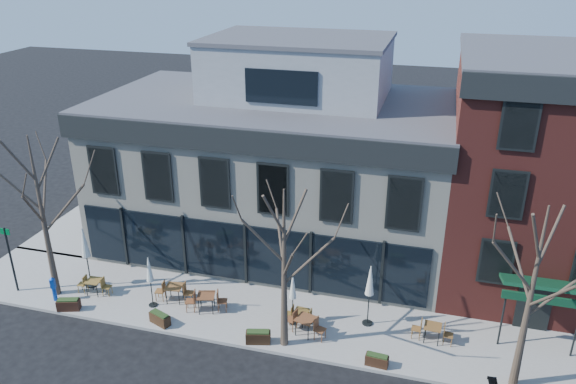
# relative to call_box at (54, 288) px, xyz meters

# --- Properties ---
(ground) EXTENTS (120.00, 120.00, 0.00)m
(ground) POSITION_rel_call_box_xyz_m (8.22, 3.72, -0.82)
(ground) COLOR black
(ground) RESTS_ON ground
(sidewalk_front) EXTENTS (33.50, 4.70, 0.15)m
(sidewalk_front) POSITION_rel_call_box_xyz_m (11.47, 1.57, -0.74)
(sidewalk_front) COLOR gray
(sidewalk_front) RESTS_ON ground
(sidewalk_side) EXTENTS (4.50, 12.00, 0.15)m
(sidewalk_side) POSITION_rel_call_box_xyz_m (-3.03, 9.72, -0.74)
(sidewalk_side) COLOR gray
(sidewalk_side) RESTS_ON ground
(corner_building) EXTENTS (18.39, 10.39, 11.10)m
(corner_building) POSITION_rel_call_box_xyz_m (8.30, 8.79, 3.91)
(corner_building) COLOR beige
(corner_building) RESTS_ON ground
(red_brick_building) EXTENTS (8.20, 11.78, 11.18)m
(red_brick_building) POSITION_rel_call_box_xyz_m (21.22, 8.70, 4.82)
(red_brick_building) COLOR maroon
(red_brick_building) RESTS_ON ground
(tree_corner) EXTENTS (3.93, 3.98, 7.92)m
(tree_corner) POSITION_rel_call_box_xyz_m (-0.27, 0.52, 3.43)
(tree_corner) COLOR #382B21
(tree_corner) RESTS_ON sidewalk_front
(tree_mid) EXTENTS (3.50, 3.55, 7.04)m
(tree_mid) POSITION_rel_call_box_xyz_m (11.23, -0.18, 2.98)
(tree_mid) COLOR #382B21
(tree_mid) RESTS_ON sidewalk_front
(tree_right) EXTENTS (3.72, 3.77, 7.48)m
(tree_right) POSITION_rel_call_box_xyz_m (20.23, -0.18, 3.20)
(tree_right) COLOR #382B21
(tree_right) RESTS_ON sidewalk_front
(sign_pole) EXTENTS (0.50, 0.10, 3.40)m
(sign_pole) POSITION_rel_call_box_xyz_m (-2.28, 0.22, 1.26)
(sign_pole) COLOR black
(sign_pole) RESTS_ON sidewalk_front
(call_box) EXTENTS (0.25, 0.25, 1.26)m
(call_box) POSITION_rel_call_box_xyz_m (0.00, 0.00, 0.00)
(call_box) COLOR #0C399F
(call_box) RESTS_ON sidewalk_front
(cafe_set_0) EXTENTS (1.72, 0.73, 0.89)m
(cafe_set_0) POSITION_rel_call_box_xyz_m (1.48, 1.00, -0.21)
(cafe_set_0) COLOR brown
(cafe_set_0) RESTS_ON sidewalk_front
(cafe_set_1) EXTENTS (1.90, 0.85, 0.98)m
(cafe_set_1) POSITION_rel_call_box_xyz_m (5.44, 1.45, -0.16)
(cafe_set_1) COLOR brown
(cafe_set_1) RESTS_ON sidewalk_front
(cafe_set_2) EXTENTS (1.98, 0.99, 1.01)m
(cafe_set_2) POSITION_rel_call_box_xyz_m (7.18, 1.14, -0.14)
(cafe_set_2) COLOR brown
(cafe_set_2) RESTS_ON sidewalk_front
(cafe_set_3) EXTENTS (1.58, 0.67, 0.82)m
(cafe_set_3) POSITION_rel_call_box_xyz_m (11.58, 1.31, -0.24)
(cafe_set_3) COLOR brown
(cafe_set_3) RESTS_ON sidewalk_front
(cafe_set_4) EXTENTS (1.94, 0.95, 0.99)m
(cafe_set_4) POSITION_rel_call_box_xyz_m (11.91, 0.68, -0.16)
(cafe_set_4) COLOR brown
(cafe_set_4) RESTS_ON sidewalk_front
(cafe_set_5) EXTENTS (1.77, 0.74, 0.92)m
(cafe_set_5) POSITION_rel_call_box_xyz_m (17.14, 1.66, -0.19)
(cafe_set_5) COLOR brown
(cafe_set_5) RESTS_ON sidewalk_front
(umbrella_0) EXTENTS (0.50, 0.50, 3.15)m
(umbrella_0) POSITION_rel_call_box_xyz_m (0.91, 1.52, 1.56)
(umbrella_0) COLOR black
(umbrella_0) RESTS_ON sidewalk_front
(umbrella_1) EXTENTS (0.41, 0.41, 2.54)m
(umbrella_1) POSITION_rel_call_box_xyz_m (4.62, 0.84, 1.12)
(umbrella_1) COLOR black
(umbrella_1) RESTS_ON sidewalk_front
(umbrella_3) EXTENTS (0.39, 0.39, 2.45)m
(umbrella_3) POSITION_rel_call_box_xyz_m (11.18, 1.32, 1.06)
(umbrella_3) COLOR black
(umbrella_3) RESTS_ON sidewalk_front
(umbrella_4) EXTENTS (0.47, 0.47, 2.92)m
(umbrella_4) POSITION_rel_call_box_xyz_m (14.37, 2.10, 1.40)
(umbrella_4) COLOR black
(umbrella_4) RESTS_ON sidewalk_front
(planter_0) EXTENTS (1.08, 0.68, 0.56)m
(planter_0) POSITION_rel_call_box_xyz_m (1.08, -0.48, -0.39)
(planter_0) COLOR black
(planter_0) RESTS_ON sidewalk_front
(planter_1) EXTENTS (1.06, 0.73, 0.55)m
(planter_1) POSITION_rel_call_box_xyz_m (5.58, -0.32, -0.39)
(planter_1) COLOR #321F10
(planter_1) RESTS_ON sidewalk_front
(planter_2) EXTENTS (1.10, 0.65, 0.57)m
(planter_2) POSITION_rel_call_box_xyz_m (10.15, -0.39, -0.38)
(planter_2) COLOR black
(planter_2) RESTS_ON sidewalk_front
(planter_3) EXTENTS (0.93, 0.42, 0.51)m
(planter_3) POSITION_rel_call_box_xyz_m (15.11, -0.48, -0.41)
(planter_3) COLOR #331D11
(planter_3) RESTS_ON sidewalk_front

